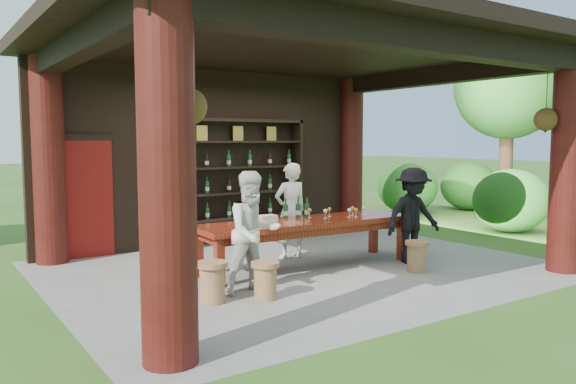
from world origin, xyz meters
TOP-DOWN VIEW (x-y plane):
  - ground at (0.00, 0.00)m, footprint 90.00×90.00m
  - pavilion at (-0.01, 0.43)m, footprint 7.50×6.00m
  - wine_shelf at (0.26, 2.45)m, footprint 2.70×0.41m
  - tasting_table at (0.05, -0.04)m, footprint 3.58×1.04m
  - stool_near_left at (-1.40, -1.16)m, footprint 0.36×0.36m
  - stool_near_right at (1.27, -1.18)m, footprint 0.35×0.35m
  - stool_far_left at (-2.02, -0.94)m, footprint 0.39×0.39m
  - host at (0.26, 0.71)m, footprint 0.61×0.42m
  - guest_woman at (-1.36, -0.81)m, footprint 0.78×0.62m
  - guest_man at (1.66, -0.72)m, footprint 1.06×0.70m
  - table_bottles at (0.07, 0.25)m, footprint 0.45×0.14m
  - table_glasses at (0.72, -0.06)m, footprint 1.00×0.43m
  - napkin_basket at (-0.72, -0.13)m, footprint 0.27×0.19m
  - shrubs at (2.88, 0.31)m, footprint 19.52×8.83m
  - trees at (2.98, 1.69)m, footprint 21.13×9.71m

SIDE VIEW (x-z plane):
  - ground at x=0.00m, z-range 0.00..0.00m
  - stool_near_right at x=1.27m, z-range 0.01..0.48m
  - stool_near_left at x=-1.40m, z-range 0.01..0.48m
  - stool_far_left at x=-2.02m, z-range 0.02..0.52m
  - shrubs at x=2.88m, z-range -0.12..1.24m
  - tasting_table at x=0.05m, z-range 0.26..1.01m
  - guest_man at x=1.66m, z-range 0.00..1.54m
  - guest_woman at x=-1.36m, z-range 0.00..1.58m
  - host at x=0.26m, z-range 0.00..1.60m
  - napkin_basket at x=-0.72m, z-range 0.75..0.89m
  - table_glasses at x=0.72m, z-range 0.75..0.90m
  - table_bottles at x=0.07m, z-range 0.75..1.06m
  - wine_shelf at x=0.26m, z-range 0.00..2.38m
  - pavilion at x=-0.01m, z-range 0.33..3.93m
  - trees at x=2.98m, z-range 0.97..5.77m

